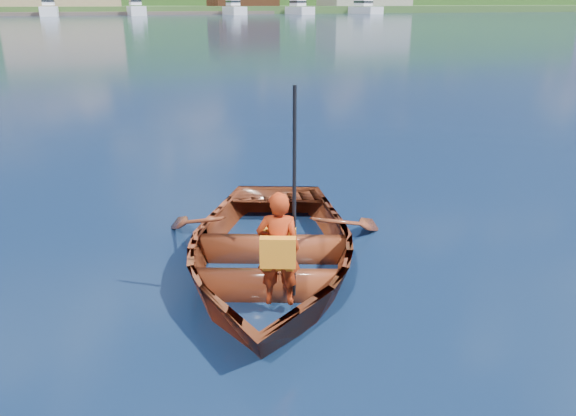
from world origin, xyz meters
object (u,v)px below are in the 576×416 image
(child_paddler, at_px, (279,248))
(dock, at_px, (29,14))
(marina_yachts, at_px, (141,9))
(rowboat, at_px, (269,249))

(child_paddler, bearing_deg, dock, 94.59)
(dock, relative_size, marina_yachts, 1.13)
(rowboat, bearing_deg, dock, 94.68)
(dock, xyz_separation_m, marina_yachts, (25.40, -4.68, 1.01))
(child_paddler, xyz_separation_m, marina_yachts, (13.48, 143.91, 0.73))
(child_paddler, relative_size, dock, 0.01)
(marina_yachts, bearing_deg, rowboat, -95.31)
(rowboat, xyz_separation_m, marina_yachts, (13.30, 143.02, 1.14))
(dock, distance_m, marina_yachts, 25.84)
(rowboat, height_order, child_paddler, child_paddler)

